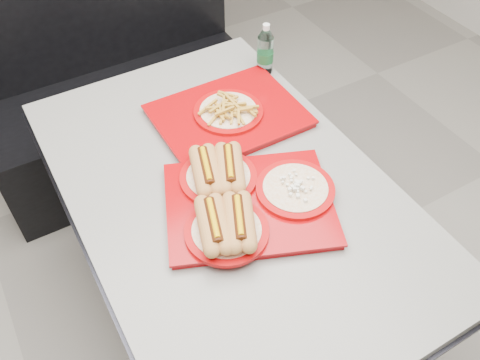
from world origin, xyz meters
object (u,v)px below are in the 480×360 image
diner_table (229,219)px  water_bottle (265,52)px  tray_far (228,113)px  booth_bench (119,88)px  tray_near (242,199)px

diner_table → water_bottle: (0.41, 0.45, 0.25)m
tray_far → water_bottle: 0.32m
diner_table → booth_bench: bearing=90.0°
diner_table → tray_far: (0.15, 0.27, 0.19)m
tray_far → water_bottle: size_ratio=2.48×
diner_table → booth_bench: 1.11m
diner_table → tray_near: bearing=-93.5°
diner_table → tray_far: bearing=60.4°
diner_table → tray_near: (-0.01, -0.10, 0.20)m
diner_table → water_bottle: bearing=47.5°
booth_bench → tray_near: 1.25m
tray_far → diner_table: bearing=-119.6°
diner_table → water_bottle: water_bottle is taller
booth_bench → diner_table: bearing=-90.0°
booth_bench → tray_far: booth_bench is taller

